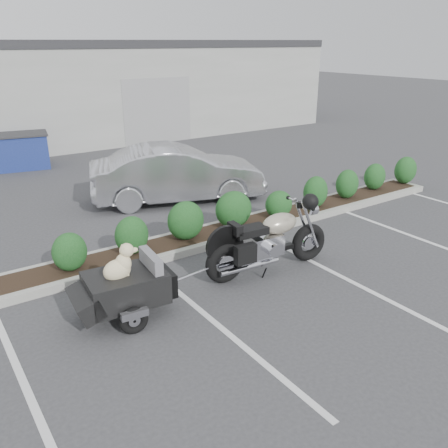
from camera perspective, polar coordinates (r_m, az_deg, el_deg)
ground at (r=8.44m, az=5.39°, el=-6.92°), size 90.00×90.00×0.00m
planter_kerb at (r=10.54m, az=2.01°, el=-0.47°), size 12.00×1.00×0.15m
building at (r=23.27m, az=-23.07°, el=14.73°), size 26.00×10.00×4.00m
motorcycle at (r=8.57m, az=5.49°, el=-2.09°), size 2.58×0.89×1.48m
pet_trailer at (r=7.32m, az=-11.88°, el=-7.39°), size 2.07×1.16×1.23m
sedan at (r=12.46m, az=-5.60°, el=6.05°), size 4.70×2.92×1.46m
dumpster at (r=17.14m, az=-23.22°, el=8.11°), size 1.94×1.51×1.15m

